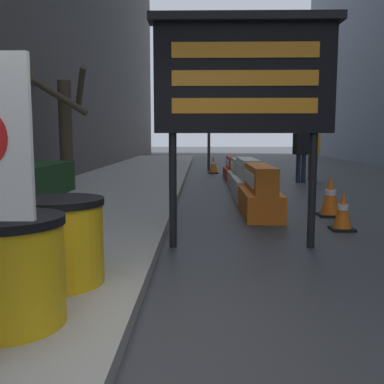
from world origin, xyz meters
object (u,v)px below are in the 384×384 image
at_px(message_board, 244,78).
at_px(jersey_barrier_orange_near, 260,193).
at_px(barrel_drum_foreground, 9,271).
at_px(barrel_drum_middle, 60,241).
at_px(traffic_cone_mid, 213,165).
at_px(jersey_barrier_white, 247,181).
at_px(pedestrian_passerby, 313,149).
at_px(traffic_light_near_curb, 209,91).
at_px(jersey_barrier_cream, 238,174).
at_px(traffic_cone_far, 343,211).
at_px(jersey_barrier_red_striped, 233,169).
at_px(pedestrian_worker, 302,148).
at_px(traffic_cone_near, 330,196).

xyz_separation_m(message_board, jersey_barrier_orange_near, (0.54, 2.41, -1.76)).
bearing_deg(barrel_drum_foreground, jersey_barrier_orange_near, 65.24).
bearing_deg(barrel_drum_middle, traffic_cone_mid, 82.80).
xyz_separation_m(jersey_barrier_white, traffic_cone_mid, (-0.58, 7.18, -0.07)).
relative_size(jersey_barrier_orange_near, pedestrian_passerby, 1.08).
height_order(jersey_barrier_white, traffic_light_near_curb, traffic_light_near_curb).
height_order(message_board, traffic_light_near_curb, traffic_light_near_curb).
bearing_deg(pedestrian_passerby, jersey_barrier_cream, 115.92).
distance_m(jersey_barrier_cream, traffic_cone_far, 6.11).
height_order(jersey_barrier_red_striped, pedestrian_passerby, pedestrian_passerby).
height_order(jersey_barrier_cream, pedestrian_worker, pedestrian_worker).
bearing_deg(traffic_cone_far, barrel_drum_middle, -138.68).
bearing_deg(pedestrian_passerby, barrel_drum_middle, 147.55).
relative_size(traffic_cone_near, traffic_light_near_curb, 0.17).
distance_m(barrel_drum_middle, message_board, 3.08).
xyz_separation_m(barrel_drum_middle, message_board, (1.77, 1.90, 1.64)).
bearing_deg(barrel_drum_middle, traffic_light_near_curb, 83.99).
bearing_deg(traffic_cone_mid, barrel_drum_middle, -97.20).
height_order(traffic_cone_mid, pedestrian_worker, pedestrian_worker).
distance_m(jersey_barrier_red_striped, traffic_cone_near, 7.25).
bearing_deg(jersey_barrier_red_striped, traffic_cone_far, -82.50).
bearing_deg(jersey_barrier_red_striped, message_board, -93.29).
relative_size(message_board, traffic_cone_near, 3.86).
xyz_separation_m(message_board, pedestrian_worker, (2.61, 8.40, -1.09)).
relative_size(pedestrian_worker, pedestrian_passerby, 1.04).
bearing_deg(message_board, traffic_cone_mid, 90.19).
xyz_separation_m(barrel_drum_middle, traffic_cone_near, (3.59, 4.25, -0.16)).
relative_size(jersey_barrier_orange_near, traffic_cone_far, 3.02).
bearing_deg(barrel_drum_middle, pedestrian_passerby, 65.64).
bearing_deg(traffic_light_near_curb, jersey_barrier_red_striped, -78.30).
bearing_deg(traffic_light_near_curb, jersey_barrier_white, -84.97).
bearing_deg(jersey_barrier_white, traffic_cone_far, -72.68).
distance_m(barrel_drum_middle, traffic_cone_mid, 13.84).
xyz_separation_m(jersey_barrier_orange_near, jersey_barrier_red_striped, (0.00, 7.07, -0.07)).
distance_m(barrel_drum_middle, traffic_cone_far, 4.56).
xyz_separation_m(jersey_barrier_red_striped, pedestrian_worker, (2.07, -1.08, 0.74)).
distance_m(traffic_cone_mid, traffic_cone_far, 10.85).
bearing_deg(traffic_cone_near, pedestrian_worker, 82.46).
xyz_separation_m(traffic_cone_near, traffic_cone_mid, (-1.85, 9.48, -0.03)).
height_order(jersey_barrier_white, pedestrian_worker, pedestrian_worker).
bearing_deg(barrel_drum_middle, barrel_drum_foreground, -95.08).
bearing_deg(traffic_cone_near, traffic_cone_mid, 101.07).
height_order(barrel_drum_middle, jersey_barrier_orange_near, jersey_barrier_orange_near).
relative_size(jersey_barrier_red_striped, traffic_cone_mid, 2.70).
distance_m(jersey_barrier_orange_near, pedestrian_passerby, 6.93).
bearing_deg(jersey_barrier_orange_near, jersey_barrier_white, 90.00).
xyz_separation_m(jersey_barrier_cream, jersey_barrier_red_striped, (-0.00, 2.37, -0.02)).
bearing_deg(jersey_barrier_orange_near, pedestrian_passerby, 68.42).
bearing_deg(traffic_light_near_curb, barrel_drum_foreground, -95.96).
distance_m(jersey_barrier_cream, traffic_cone_near, 4.93).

